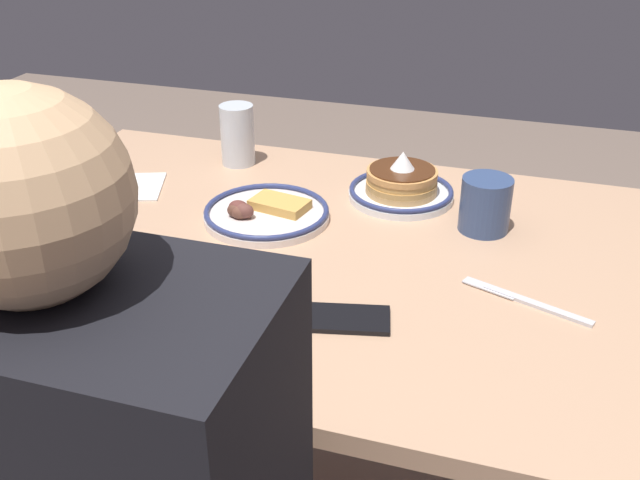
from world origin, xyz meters
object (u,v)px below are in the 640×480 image
cell_phone (342,319)px  fork_near (47,201)px  drinking_glass (238,138)px  paper_napkin (126,187)px  tea_spoon (33,257)px  coffee_mug (485,203)px  plate_center_pancakes (401,186)px  butter_knife (526,301)px  plate_near_main (265,212)px

cell_phone → fork_near: size_ratio=0.86×
drinking_glass → paper_napkin: 0.27m
cell_phone → tea_spoon: 0.56m
coffee_mug → cell_phone: (0.17, 0.37, -0.05)m
paper_napkin → tea_spoon: tea_spoon is taller
coffee_mug → fork_near: coffee_mug is taller
plate_center_pancakes → tea_spoon: size_ratio=1.16×
plate_center_pancakes → coffee_mug: (-0.17, 0.09, 0.03)m
plate_center_pancakes → paper_napkin: (0.56, 0.12, -0.03)m
fork_near → tea_spoon: size_ratio=0.91×
fork_near → butter_knife: 0.95m
coffee_mug → fork_near: size_ratio=0.73×
coffee_mug → drinking_glass: drinking_glass is taller
plate_center_pancakes → fork_near: size_ratio=1.28×
butter_knife → tea_spoon: 0.83m
plate_center_pancakes → tea_spoon: (0.56, 0.44, -0.02)m
drinking_glass → butter_knife: (-0.66, 0.40, -0.06)m
coffee_mug → drinking_glass: (0.56, -0.16, 0.01)m
coffee_mug → cell_phone: size_ratio=0.85×
tea_spoon → plate_center_pancakes: bearing=-141.7°
coffee_mug → butter_knife: 0.26m
paper_napkin → fork_near: fork_near is taller
cell_phone → fork_near: bearing=-31.1°
fork_near → tea_spoon: (-0.12, 0.21, 0.00)m
plate_near_main → paper_napkin: size_ratio=1.61×
coffee_mug → butter_knife: (-0.09, 0.24, -0.05)m
tea_spoon → plate_near_main: bearing=-140.7°
fork_near → cell_phone: bearing=161.7°
butter_knife → tea_spoon: size_ratio=1.13×
cell_phone → drinking_glass: bearing=-66.3°
drinking_glass → tea_spoon: 0.54m
plate_center_pancakes → drinking_glass: 0.40m
plate_center_pancakes → tea_spoon: bearing=38.3°
drinking_glass → coffee_mug: bearing=163.8°
cell_phone → butter_knife: cell_phone is taller
cell_phone → tea_spoon: bearing=-14.7°
plate_center_pancakes → cell_phone: bearing=90.7°
plate_center_pancakes → butter_knife: bearing=129.7°
drinking_glass → paper_napkin: drinking_glass is taller
plate_near_main → fork_near: 0.45m
fork_near → tea_spoon: 0.24m
coffee_mug → paper_napkin: bearing=2.8°
plate_center_pancakes → paper_napkin: plate_center_pancakes is taller
fork_near → tea_spoon: bearing=119.9°
plate_near_main → tea_spoon: (0.33, 0.27, -0.01)m
paper_napkin → tea_spoon: size_ratio=0.82×
plate_center_pancakes → plate_near_main: bearing=36.8°
paper_napkin → butter_knife: bearing=166.4°
plate_near_main → cell_phone: 0.37m
cell_phone → fork_near: cell_phone is taller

